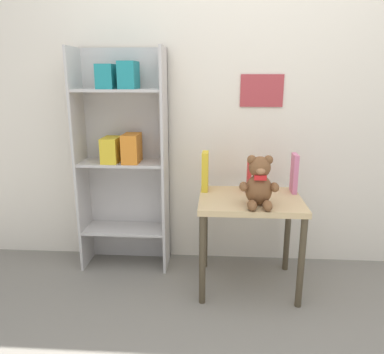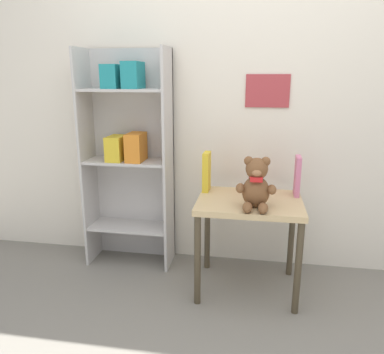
{
  "view_description": "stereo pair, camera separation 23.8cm",
  "coord_description": "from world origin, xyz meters",
  "px_view_note": "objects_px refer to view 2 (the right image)",
  "views": [
    {
      "loc": [
        -0.14,
        -1.19,
        1.34
      ],
      "look_at": [
        -0.3,
        1.1,
        0.72
      ],
      "focal_mm": 35.0,
      "sensor_mm": 36.0,
      "label": 1
    },
    {
      "loc": [
        0.09,
        -1.16,
        1.34
      ],
      "look_at": [
        -0.3,
        1.1,
        0.72
      ],
      "focal_mm": 35.0,
      "sensor_mm": 36.0,
      "label": 2
    }
  ],
  "objects_px": {
    "teddy_bear": "(256,185)",
    "book_standing_pink": "(297,176)",
    "book_standing_red": "(251,177)",
    "book_standing_yellow": "(207,172)",
    "display_table": "(249,213)",
    "bookshelf_side": "(129,148)"
  },
  "relations": [
    {
      "from": "display_table",
      "to": "book_standing_pink",
      "type": "bearing_deg",
      "value": 26.34
    },
    {
      "from": "bookshelf_side",
      "to": "display_table",
      "type": "bearing_deg",
      "value": -17.63
    },
    {
      "from": "display_table",
      "to": "book_standing_pink",
      "type": "height_order",
      "value": "book_standing_pink"
    },
    {
      "from": "bookshelf_side",
      "to": "book_standing_yellow",
      "type": "relative_size",
      "value": 5.92
    },
    {
      "from": "display_table",
      "to": "book_standing_yellow",
      "type": "bearing_deg",
      "value": 152.68
    },
    {
      "from": "book_standing_yellow",
      "to": "display_table",
      "type": "bearing_deg",
      "value": -26.21
    },
    {
      "from": "display_table",
      "to": "book_standing_red",
      "type": "distance_m",
      "value": 0.25
    },
    {
      "from": "teddy_bear",
      "to": "book_standing_red",
      "type": "bearing_deg",
      "value": 96.46
    },
    {
      "from": "teddy_bear",
      "to": "book_standing_pink",
      "type": "distance_m",
      "value": 0.38
    },
    {
      "from": "book_standing_yellow",
      "to": "book_standing_pink",
      "type": "distance_m",
      "value": 0.58
    },
    {
      "from": "teddy_bear",
      "to": "display_table",
      "type": "bearing_deg",
      "value": 103.51
    },
    {
      "from": "book_standing_yellow",
      "to": "book_standing_red",
      "type": "relative_size",
      "value": 1.25
    },
    {
      "from": "display_table",
      "to": "book_standing_red",
      "type": "bearing_deg",
      "value": 90.0
    },
    {
      "from": "bookshelf_side",
      "to": "book_standing_red",
      "type": "height_order",
      "value": "bookshelf_side"
    },
    {
      "from": "teddy_bear",
      "to": "book_standing_pink",
      "type": "height_order",
      "value": "teddy_bear"
    },
    {
      "from": "book_standing_yellow",
      "to": "bookshelf_side",
      "type": "bearing_deg",
      "value": 168.85
    },
    {
      "from": "bookshelf_side",
      "to": "display_table",
      "type": "height_order",
      "value": "bookshelf_side"
    },
    {
      "from": "book_standing_red",
      "to": "book_standing_pink",
      "type": "xyz_separation_m",
      "value": [
        0.29,
        -0.01,
        0.02
      ]
    },
    {
      "from": "book_standing_yellow",
      "to": "book_standing_red",
      "type": "bearing_deg",
      "value": 2.6
    },
    {
      "from": "teddy_bear",
      "to": "book_standing_pink",
      "type": "xyz_separation_m",
      "value": [
        0.26,
        0.28,
        -0.01
      ]
    },
    {
      "from": "book_standing_red",
      "to": "book_standing_pink",
      "type": "height_order",
      "value": "book_standing_pink"
    },
    {
      "from": "book_standing_red",
      "to": "teddy_bear",
      "type": "bearing_deg",
      "value": -82.0
    }
  ]
}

